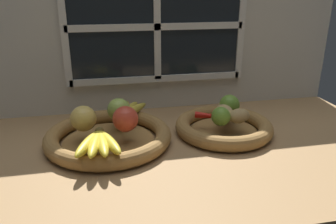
{
  "coord_description": "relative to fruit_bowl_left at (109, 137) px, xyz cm",
  "views": [
    {
      "loc": [
        -20.86,
        -91.63,
        43.87
      ],
      "look_at": [
        -1.69,
        0.52,
        8.62
      ],
      "focal_mm": 35.42,
      "sensor_mm": 36.0,
      "label": 1
    }
  ],
  "objects": [
    {
      "name": "potato_large",
      "position": [
        36.48,
        0.0,
        4.9
      ],
      "size": [
        5.32,
        8.41,
        4.81
      ],
      "primitive_type": "ellipsoid",
      "rotation": [
        0.0,
        0.0,
        4.72
      ],
      "color": "tan",
      "rests_on": "fruit_bowl_right"
    },
    {
      "name": "lime_near",
      "position": [
        33.71,
        -4.16,
        5.41
      ],
      "size": [
        5.83,
        5.83,
        5.83
      ],
      "primitive_type": "sphere",
      "color": "olive",
      "rests_on": "fruit_bowl_right"
    },
    {
      "name": "fruit_bowl_left",
      "position": [
        0.0,
        0.0,
        0.0
      ],
      "size": [
        37.76,
        37.76,
        4.62
      ],
      "color": "olive",
      "rests_on": "ground_plane"
    },
    {
      "name": "lime_far",
      "position": [
        39.72,
        4.16,
        5.84
      ],
      "size": [
        6.69,
        6.69,
        6.69
      ],
      "primitive_type": "sphere",
      "color": "olive",
      "rests_on": "fruit_bowl_right"
    },
    {
      "name": "fruit_bowl_right",
      "position": [
        36.48,
        0.0,
        0.01
      ],
      "size": [
        31.01,
        31.01,
        4.62
      ],
      "color": "olive",
      "rests_on": "ground_plane"
    },
    {
      "name": "chili_pepper",
      "position": [
        34.0,
        0.42,
        3.58
      ],
      "size": [
        13.09,
        7.93,
        2.17
      ],
      "primitive_type": "cone",
      "rotation": [
        0.0,
        1.57,
        -0.46
      ],
      "color": "red",
      "rests_on": "fruit_bowl_right"
    },
    {
      "name": "apple_green_back",
      "position": [
        3.78,
        6.16,
        6.12
      ],
      "size": [
        7.25,
        7.25,
        7.25
      ],
      "primitive_type": "sphere",
      "color": "#99B74C",
      "rests_on": "fruit_bowl_left"
    },
    {
      "name": "back_wall",
      "position": [
        19.93,
        29.25,
        25.76
      ],
      "size": [
        140.0,
        4.6,
        55.0
      ],
      "color": "silver",
      "rests_on": "ground_plane"
    },
    {
      "name": "ground_plane",
      "position": [
        19.93,
        -0.52,
        -3.63
      ],
      "size": [
        140.0,
        90.0,
        3.0
      ],
      "primitive_type": "cube",
      "color": "#9E774C"
    },
    {
      "name": "banana_bunch_back",
      "position": [
        6.16,
        11.3,
        3.82
      ],
      "size": [
        12.64,
        17.54,
        2.66
      ],
      "color": "gold",
      "rests_on": "fruit_bowl_left"
    },
    {
      "name": "potato_small",
      "position": [
        39.91,
        -3.43,
        4.8
      ],
      "size": [
        8.23,
        6.53,
        4.61
      ],
      "primitive_type": "ellipsoid",
      "rotation": [
        0.0,
        0.0,
        0.25
      ],
      "color": "#A38451",
      "rests_on": "fruit_bowl_right"
    },
    {
      "name": "apple_red_right",
      "position": [
        5.13,
        -2.56,
        6.27
      ],
      "size": [
        7.56,
        7.56,
        7.56
      ],
      "primitive_type": "sphere",
      "color": "#CC422D",
      "rests_on": "fruit_bowl_left"
    },
    {
      "name": "banana_bunch_front",
      "position": [
        -2.73,
        -12.06,
        3.97
      ],
      "size": [
        13.29,
        16.62,
        2.97
      ],
      "color": "yellow",
      "rests_on": "fruit_bowl_left"
    },
    {
      "name": "apple_golden_left",
      "position": [
        -6.8,
        0.2,
        6.28
      ],
      "size": [
        7.58,
        7.58,
        7.58
      ],
      "primitive_type": "sphere",
      "color": "#DBB756",
      "rests_on": "fruit_bowl_left"
    },
    {
      "name": "potato_back",
      "position": [
        38.63,
        4.72,
        4.64
      ],
      "size": [
        6.64,
        7.92,
        4.29
      ],
      "primitive_type": "ellipsoid",
      "rotation": [
        0.0,
        0.0,
        1.2
      ],
      "color": "tan",
      "rests_on": "fruit_bowl_right"
    }
  ]
}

